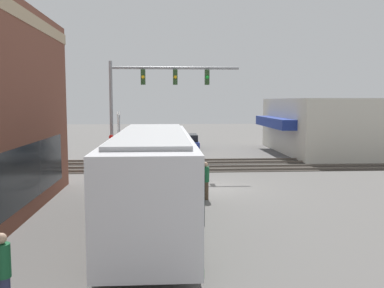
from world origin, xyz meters
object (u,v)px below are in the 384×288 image
Objects in this scene: pedestrian_by_lamp at (3,274)px; city_bus at (152,176)px; parked_car_grey at (159,151)px; parked_car_blue at (188,142)px; pedestrian_near_bus at (205,180)px; crossing_signal at (119,137)px.

city_bus is at bearing -26.07° from pedestrian_by_lamp.
parked_car_blue is at bearing -19.80° from parked_car_grey.
parked_car_grey is 2.49× the size of pedestrian_by_lamp.
parked_car_grey is 23.56m from pedestrian_by_lamp.
parked_car_grey is at bearing 9.65° from pedestrian_near_bus.
city_bus is 2.53× the size of parked_car_grey.
pedestrian_by_lamp is at bearing 177.80° from crossing_signal.
parked_car_blue is (7.22, -2.60, -0.05)m from parked_car_grey.
city_bus reaches higher than parked_car_grey.
pedestrian_by_lamp is (-30.60, 5.50, 0.26)m from parked_car_blue.
city_bus is at bearing 152.13° from pedestrian_near_bus.
city_bus is 24.85m from parked_car_blue.
crossing_signal is 14.87m from parked_car_blue.
parked_car_blue is 31.09m from pedestrian_by_lamp.
crossing_signal is 0.87× the size of parked_car_grey.
parked_car_blue is at bearing -0.99° from pedestrian_near_bus.
pedestrian_near_bus is 0.96× the size of pedestrian_by_lamp.
crossing_signal is at bearing -2.20° from pedestrian_by_lamp.
parked_car_grey is at bearing -18.53° from crossing_signal.
city_bus reaches higher than parked_car_blue.
city_bus is 4.91m from pedestrian_near_bus.
parked_car_blue is at bearing -10.18° from pedestrian_by_lamp.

